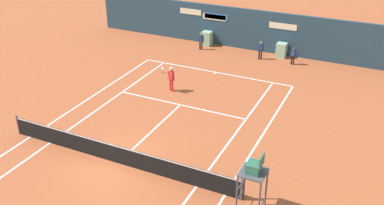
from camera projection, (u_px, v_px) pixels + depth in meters
The scene contains 9 objects.
ground_plane at pixel (125, 156), 20.27m from camera, with size 80.00×80.00×0.01m.
tennis_net at pixel (117, 154), 19.57m from camera, with size 12.10×0.10×1.07m.
sponsor_back_wall at pixel (243, 29), 32.75m from camera, with size 25.00×1.02×3.11m.
umpire_chair at pixel (254, 172), 16.23m from camera, with size 1.00×1.00×2.59m.
player_on_baseline at pixel (171, 77), 26.18m from camera, with size 0.74×0.64×1.78m.
ball_kid_left_post at pixel (293, 55), 30.12m from camera, with size 0.42×0.20×1.27m.
ball_kid_right_post at pixel (261, 49), 31.00m from camera, with size 0.45×0.19×1.36m.
ball_kid_centre_post at pixel (201, 40), 32.81m from camera, with size 0.43×0.20×1.31m.
tennis_ball_near_service_line at pixel (207, 126), 22.70m from camera, with size 0.07×0.07×0.07m, color #CCE033.
Camera 1 is at (10.10, -13.29, 11.55)m, focal length 40.28 mm.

